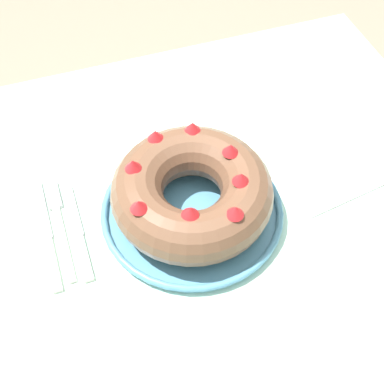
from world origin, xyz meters
The scene contains 8 objects.
ground_plane centered at (0.00, 0.00, 0.00)m, with size 8.00×8.00×0.00m, color gray.
dining_table centered at (0.00, 0.00, 0.66)m, with size 1.13×0.93×0.78m.
serving_dish centered at (0.02, 0.02, 0.79)m, with size 0.32×0.32×0.02m.
bundt_cake centered at (0.02, 0.02, 0.85)m, with size 0.27×0.27×0.11m.
fork centered at (-0.20, 0.07, 0.78)m, with size 0.02×0.21×0.01m.
serving_knife centered at (-0.23, 0.04, 0.78)m, with size 0.02×0.23×0.01m.
cake_knife centered at (-0.18, 0.03, 0.78)m, with size 0.02×0.20×0.01m.
napkin centered at (0.29, 0.02, 0.78)m, with size 0.18×0.12×0.00m, color white.
Camera 1 is at (-0.16, -0.49, 1.55)m, focal length 50.00 mm.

